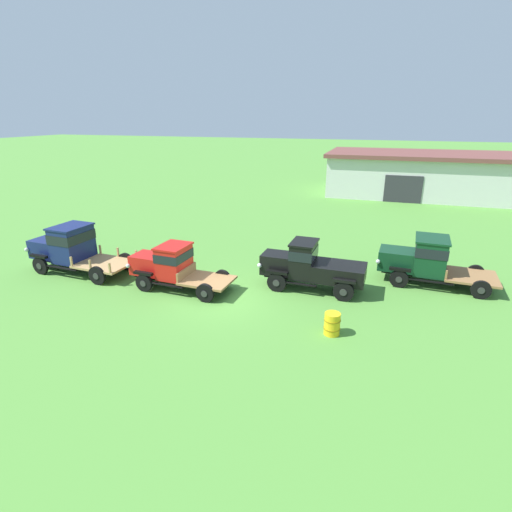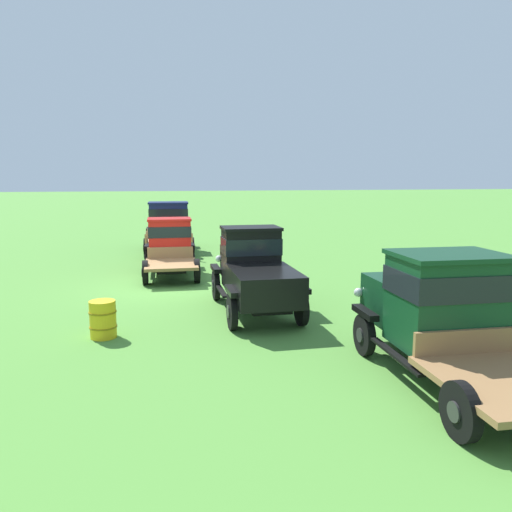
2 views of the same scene
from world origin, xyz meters
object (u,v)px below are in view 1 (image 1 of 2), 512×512
farm_shed (436,174)px  vintage_truck_second_in_line (171,265)px  vintage_truck_far_side (425,259)px  vintage_truck_foreground_near (70,247)px  vintage_truck_midrow_center (311,266)px  oil_drum_beside_row (332,324)px

farm_shed → vintage_truck_second_in_line: (-13.26, -27.38, -0.99)m
farm_shed → vintage_truck_far_side: bearing=-95.7°
vintage_truck_foreground_near → vintage_truck_midrow_center: size_ratio=1.20×
vintage_truck_far_side → oil_drum_beside_row: vintage_truck_far_side is taller
farm_shed → oil_drum_beside_row: farm_shed is taller
vintage_truck_midrow_center → farm_shed: bearing=74.2°
farm_shed → oil_drum_beside_row: (-5.71, -29.31, -1.64)m
vintage_truck_foreground_near → vintage_truck_far_side: bearing=12.9°
farm_shed → vintage_truck_foreground_near: size_ratio=3.57×
vintage_truck_foreground_near → vintage_truck_far_side: (16.76, 3.83, -0.07)m
vintage_truck_foreground_near → vintage_truck_second_in_line: size_ratio=1.15×
farm_shed → vintage_truck_midrow_center: (-7.21, -25.57, -0.95)m
farm_shed → vintage_truck_midrow_center: bearing=-105.8°
vintage_truck_foreground_near → vintage_truck_second_in_line: bearing=-3.1°
vintage_truck_second_in_line → vintage_truck_far_side: 11.68m
vintage_truck_midrow_center → vintage_truck_far_side: vintage_truck_far_side is taller
vintage_truck_second_in_line → oil_drum_beside_row: size_ratio=5.93×
farm_shed → vintage_truck_midrow_center: size_ratio=4.27×
vintage_truck_second_in_line → oil_drum_beside_row: vintage_truck_second_in_line is taller
vintage_truck_far_side → oil_drum_beside_row: (-3.37, -6.07, -0.75)m
vintage_truck_foreground_near → vintage_truck_midrow_center: bearing=7.2°
farm_shed → vintage_truck_midrow_center: farm_shed is taller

